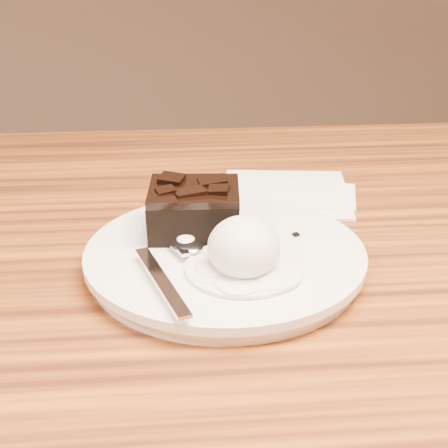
{
  "coord_description": "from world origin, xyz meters",
  "views": [
    {
      "loc": [
        -0.15,
        -0.55,
        1.04
      ],
      "look_at": [
        -0.1,
        -0.01,
        0.79
      ],
      "focal_mm": 54.71,
      "sensor_mm": 36.0,
      "label": 1
    }
  ],
  "objects": [
    {
      "name": "spoon",
      "position": [
        -0.14,
        -0.02,
        0.77
      ],
      "size": [
        0.08,
        0.17,
        0.01
      ],
      "primitive_type": null,
      "rotation": [
        0.0,
        0.0,
        0.3
      ],
      "color": "silver",
      "rests_on": "plate"
    },
    {
      "name": "melt_puddle",
      "position": [
        -0.09,
        -0.06,
        0.77
      ],
      "size": [
        0.1,
        0.1,
        0.0
      ],
      "primitive_type": "cylinder",
      "color": "silver",
      "rests_on": "plate"
    },
    {
      "name": "ice_cream_scoop",
      "position": [
        -0.09,
        -0.06,
        0.79
      ],
      "size": [
        0.06,
        0.06,
        0.05
      ],
      "primitive_type": "ellipsoid",
      "color": "silver",
      "rests_on": "plate"
    },
    {
      "name": "crumb_a",
      "position": [
        -0.11,
        -0.08,
        0.77
      ],
      "size": [
        0.01,
        0.01,
        0.0
      ],
      "primitive_type": "cube",
      "rotation": [
        0.0,
        0.0,
        0.12
      ],
      "color": "black",
      "rests_on": "plate"
    },
    {
      "name": "napkin",
      "position": [
        -0.02,
        0.15,
        0.75
      ],
      "size": [
        0.15,
        0.15,
        0.01
      ],
      "primitive_type": "cube",
      "rotation": [
        0.0,
        0.0,
        -0.13
      ],
      "color": "white",
      "rests_on": "dining_table"
    },
    {
      "name": "plate",
      "position": [
        -0.1,
        -0.02,
        0.76
      ],
      "size": [
        0.25,
        0.25,
        0.02
      ],
      "primitive_type": "cylinder",
      "color": "white",
      "rests_on": "dining_table"
    },
    {
      "name": "brownie",
      "position": [
        -0.13,
        0.02,
        0.79
      ],
      "size": [
        0.09,
        0.08,
        0.04
      ],
      "primitive_type": "cube",
      "rotation": [
        0.0,
        0.0,
        -0.08
      ],
      "color": "black",
      "rests_on": "plate"
    },
    {
      "name": "crumb_b",
      "position": [
        -0.04,
        0.0,
        0.77
      ],
      "size": [
        0.01,
        0.01,
        0.0
      ],
      "primitive_type": "cube",
      "rotation": [
        0.0,
        0.0,
        0.47
      ],
      "color": "black",
      "rests_on": "plate"
    },
    {
      "name": "crumb_c",
      "position": [
        -0.11,
        -0.04,
        0.77
      ],
      "size": [
        0.01,
        0.01,
        0.0
      ],
      "primitive_type": "cube",
      "rotation": [
        0.0,
        0.0,
        0.23
      ],
      "color": "black",
      "rests_on": "plate"
    }
  ]
}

